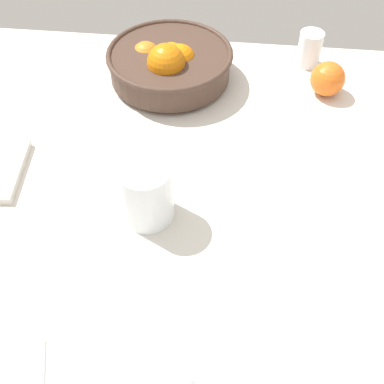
% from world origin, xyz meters
% --- Properties ---
extents(ground_plane, '(1.12, 1.06, 0.03)m').
position_xyz_m(ground_plane, '(0.00, 0.00, -0.01)').
color(ground_plane, silver).
extents(fruit_bowl, '(0.29, 0.29, 0.12)m').
position_xyz_m(fruit_bowl, '(-0.06, 0.35, 0.05)').
color(fruit_bowl, '#473328').
rests_on(fruit_bowl, ground_plane).
extents(juice_glass, '(0.09, 0.09, 0.12)m').
position_xyz_m(juice_glass, '(-0.04, -0.05, 0.05)').
color(juice_glass, white).
rests_on(juice_glass, ground_plane).
extents(second_glass, '(0.06, 0.06, 0.08)m').
position_xyz_m(second_glass, '(0.27, 0.45, 0.04)').
color(second_glass, white).
rests_on(second_glass, ground_plane).
extents(loose_orange_0, '(0.08, 0.08, 0.08)m').
position_xyz_m(loose_orange_0, '(0.30, 0.34, 0.04)').
color(loose_orange_0, orange).
rests_on(loose_orange_0, ground_plane).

